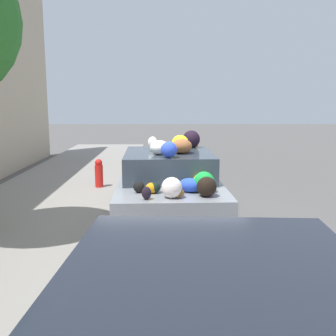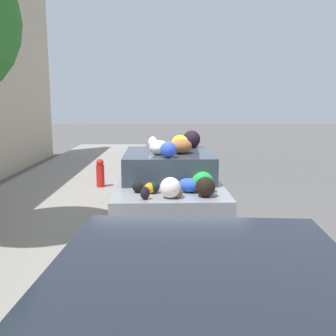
# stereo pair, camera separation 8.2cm
# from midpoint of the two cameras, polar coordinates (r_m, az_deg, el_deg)

# --- Properties ---
(ground_plane) EXTENTS (60.00, 60.00, 0.00)m
(ground_plane) POSITION_cam_midpoint_polar(r_m,az_deg,el_deg) (7.38, 0.62, -7.91)
(ground_plane) COLOR #565451
(sidewalk_curb) EXTENTS (24.00, 3.20, 0.12)m
(sidewalk_curb) POSITION_cam_midpoint_polar(r_m,az_deg,el_deg) (7.82, -19.73, -7.02)
(sidewalk_curb) COLOR gray
(sidewalk_curb) RESTS_ON ground
(fire_hydrant) EXTENTS (0.20, 0.20, 0.70)m
(fire_hydrant) POSITION_cam_midpoint_polar(r_m,az_deg,el_deg) (9.85, -9.57, -0.73)
(fire_hydrant) COLOR red
(fire_hydrant) RESTS_ON sidewalk_curb
(art_car) EXTENTS (3.99, 1.86, 1.68)m
(art_car) POSITION_cam_midpoint_polar(r_m,az_deg,el_deg) (7.14, 0.41, -2.46)
(art_car) COLOR gray
(art_car) RESTS_ON ground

